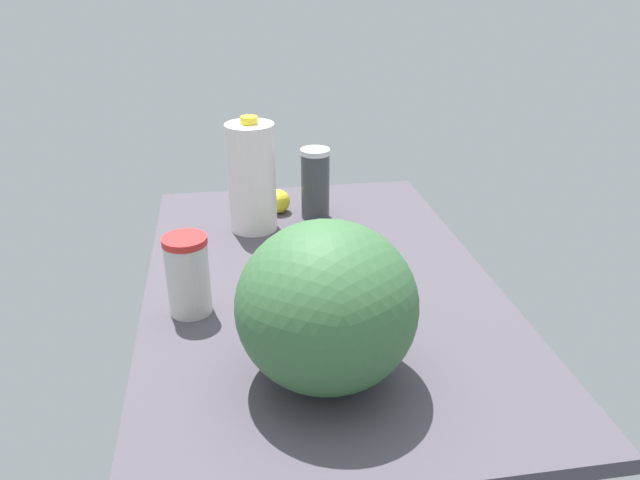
# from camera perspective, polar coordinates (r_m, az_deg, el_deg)

# --- Properties ---
(countertop) EXTENTS (1.20, 0.76, 0.03)m
(countertop) POSITION_cam_1_polar(r_m,az_deg,el_deg) (1.39, 0.00, -4.28)
(countertop) COLOR #47414B
(countertop) RESTS_ON ground
(shaker_bottle) EXTENTS (0.08, 0.08, 0.19)m
(shaker_bottle) POSITION_cam_1_polar(r_m,az_deg,el_deg) (1.68, -0.43, 5.18)
(shaker_bottle) COLOR #3B3F43
(shaker_bottle) RESTS_ON countertop
(milk_jug) EXTENTS (0.12, 0.12, 0.30)m
(milk_jug) POSITION_cam_1_polar(r_m,az_deg,el_deg) (1.60, -6.26, 5.72)
(milk_jug) COLOR white
(milk_jug) RESTS_ON countertop
(tumbler_cup) EXTENTS (0.09, 0.09, 0.17)m
(tumbler_cup) POSITION_cam_1_polar(r_m,az_deg,el_deg) (1.26, -11.98, -3.15)
(tumbler_cup) COLOR silver
(tumbler_cup) RESTS_ON countertop
(watermelon) EXTENTS (0.30, 0.30, 0.28)m
(watermelon) POSITION_cam_1_polar(r_m,az_deg,el_deg) (1.02, 0.61, -6.06)
(watermelon) COLOR #38673A
(watermelon) RESTS_ON countertop
(lime_beside_bowl) EXTENTS (0.06, 0.06, 0.06)m
(lime_beside_bowl) POSITION_cam_1_polar(r_m,az_deg,el_deg) (1.53, -1.86, 0.36)
(lime_beside_bowl) COLOR #65BC30
(lime_beside_bowl) RESTS_ON countertop
(lemon_near_front) EXTENTS (0.07, 0.07, 0.07)m
(lemon_near_front) POSITION_cam_1_polar(r_m,az_deg,el_deg) (1.73, -3.84, 3.56)
(lemon_near_front) COLOR yellow
(lemon_near_front) RESTS_ON countertop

